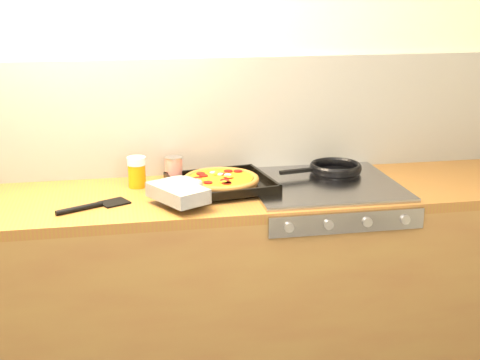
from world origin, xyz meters
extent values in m
plane|color=beige|center=(0.00, 1.40, 1.25)|extent=(3.20, 0.00, 3.20)
cube|color=white|center=(0.00, 1.39, 1.15)|extent=(3.20, 0.02, 0.50)
cube|color=olive|center=(0.00, 1.10, 0.43)|extent=(3.20, 0.60, 0.86)
cube|color=brown|center=(0.00, 1.10, 0.88)|extent=(3.20, 0.60, 0.04)
cube|color=#939297|center=(0.45, 0.80, 0.85)|extent=(0.60, 0.03, 0.08)
cylinder|color=#A5A5AA|center=(0.23, 0.78, 0.85)|extent=(0.04, 0.02, 0.04)
cylinder|color=#A5A5AA|center=(0.38, 0.78, 0.85)|extent=(0.04, 0.02, 0.04)
cylinder|color=#A5A5AA|center=(0.53, 0.78, 0.85)|extent=(0.04, 0.02, 0.04)
cylinder|color=#A5A5AA|center=(0.67, 0.78, 0.85)|extent=(0.04, 0.02, 0.04)
cube|color=#939297|center=(0.45, 1.10, 0.91)|extent=(0.60, 0.56, 0.02)
cube|color=black|center=(0.03, 1.12, 0.92)|extent=(0.44, 0.40, 0.01)
cube|color=black|center=(0.00, 1.28, 0.94)|extent=(0.39, 0.07, 0.02)
cube|color=black|center=(0.06, 0.96, 0.94)|extent=(0.39, 0.07, 0.02)
cube|color=black|center=(0.22, 1.15, 0.94)|extent=(0.06, 0.34, 0.02)
cube|color=black|center=(-0.16, 1.09, 0.94)|extent=(0.06, 0.34, 0.02)
cylinder|color=#A77930|center=(0.03, 1.12, 0.94)|extent=(0.33, 0.33, 0.02)
torus|color=#A77930|center=(0.03, 1.12, 0.95)|extent=(0.35, 0.35, 0.02)
cylinder|color=orange|center=(0.03, 1.12, 0.95)|extent=(0.29, 0.29, 0.01)
cylinder|color=maroon|center=(0.06, 1.11, 0.96)|extent=(0.04, 0.04, 0.00)
cylinder|color=maroon|center=(-0.04, 1.18, 0.96)|extent=(0.04, 0.04, 0.00)
cylinder|color=maroon|center=(0.04, 1.03, 0.96)|extent=(0.04, 0.04, 0.00)
cylinder|color=maroon|center=(-0.07, 1.12, 0.96)|extent=(0.04, 0.04, 0.00)
cylinder|color=maroon|center=(0.07, 1.20, 0.96)|extent=(0.04, 0.04, 0.00)
cylinder|color=maroon|center=(0.04, 1.16, 0.96)|extent=(0.04, 0.04, 0.00)
cylinder|color=maroon|center=(-0.03, 1.05, 0.96)|extent=(0.04, 0.04, 0.00)
cylinder|color=maroon|center=(0.11, 1.19, 0.96)|extent=(0.04, 0.04, 0.00)
cylinder|color=maroon|center=(0.04, 1.04, 0.96)|extent=(0.04, 0.04, 0.00)
cylinder|color=maroon|center=(0.04, 1.07, 0.96)|extent=(0.04, 0.04, 0.00)
cylinder|color=maroon|center=(-0.04, 1.15, 0.96)|extent=(0.04, 0.04, 0.00)
ellipsoid|color=#C87B12|center=(-0.04, 1.09, 0.96)|extent=(0.03, 0.02, 0.01)
ellipsoid|color=#C87B12|center=(-0.07, 1.10, 0.96)|extent=(0.03, 0.02, 0.01)
ellipsoid|color=#C87B12|center=(0.01, 1.16, 0.96)|extent=(0.03, 0.02, 0.01)
ellipsoid|color=#C87B12|center=(0.00, 1.20, 0.96)|extent=(0.03, 0.02, 0.01)
ellipsoid|color=#C87B12|center=(0.03, 1.05, 0.96)|extent=(0.03, 0.02, 0.01)
ellipsoid|color=#C87B12|center=(0.07, 1.11, 0.96)|extent=(0.03, 0.02, 0.01)
ellipsoid|color=#C87B12|center=(0.05, 1.12, 0.96)|extent=(0.03, 0.02, 0.01)
ellipsoid|color=#C87B12|center=(-0.04, 1.08, 0.96)|extent=(0.03, 0.02, 0.01)
ellipsoid|color=#C87B12|center=(0.02, 1.19, 0.96)|extent=(0.03, 0.02, 0.01)
ellipsoid|color=silver|center=(0.01, 1.19, 0.96)|extent=(0.03, 0.03, 0.01)
ellipsoid|color=silver|center=(0.03, 1.16, 0.96)|extent=(0.03, 0.03, 0.01)
ellipsoid|color=silver|center=(0.06, 1.15, 0.96)|extent=(0.03, 0.03, 0.01)
cube|color=black|center=(-0.16, 0.95, 0.95)|extent=(0.23, 0.27, 0.05)
ellipsoid|color=black|center=(-0.14, 1.06, 0.95)|extent=(0.16, 0.16, 0.05)
cylinder|color=black|center=(-0.09, 0.99, 0.95)|extent=(0.08, 0.11, 0.05)
cylinder|color=black|center=(0.54, 1.22, 0.92)|extent=(0.24, 0.24, 0.01)
torus|color=black|center=(0.54, 1.22, 0.94)|extent=(0.26, 0.26, 0.02)
cube|color=black|center=(0.37, 1.19, 0.94)|extent=(0.16, 0.05, 0.01)
cylinder|color=#A3150D|center=(-0.15, 1.28, 0.95)|extent=(0.09, 0.09, 0.10)
cylinder|color=#B2B2B7|center=(-0.15, 1.28, 1.00)|extent=(0.10, 0.10, 0.01)
cylinder|color=#B2B2B7|center=(-0.15, 1.28, 0.90)|extent=(0.10, 0.10, 0.01)
cylinder|color=orange|center=(-0.30, 1.23, 0.95)|extent=(0.08, 0.08, 0.09)
cylinder|color=silver|center=(-0.30, 1.23, 1.01)|extent=(0.09, 0.09, 0.03)
cylinder|color=#A98448|center=(0.04, 1.27, 0.91)|extent=(0.26, 0.07, 0.02)
ellipsoid|color=#A98448|center=(0.17, 1.30, 0.91)|extent=(0.06, 0.05, 0.02)
cube|color=black|center=(-0.39, 1.03, 0.90)|extent=(0.13, 0.12, 0.01)
cylinder|color=black|center=(-0.52, 0.96, 0.91)|extent=(0.17, 0.10, 0.02)
camera|label=1|loc=(-0.37, -1.42, 1.70)|focal=50.00mm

